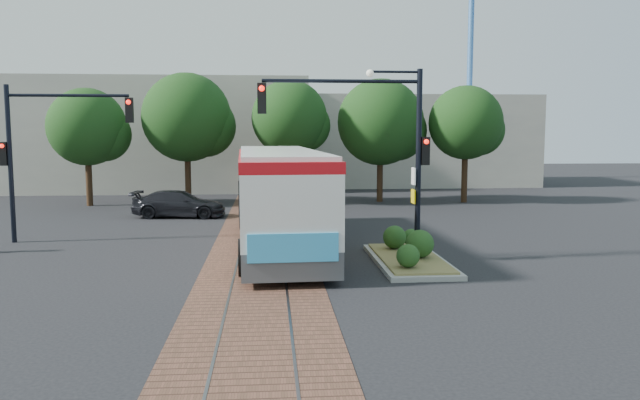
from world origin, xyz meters
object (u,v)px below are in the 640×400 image
at_px(signal_pole_main, 381,134).
at_px(signal_pole_left, 40,141).
at_px(traffic_island, 409,252).
at_px(parked_car, 179,204).
at_px(city_bus, 278,193).

bearing_deg(signal_pole_main, signal_pole_left, 158.55).
bearing_deg(traffic_island, parked_car, 127.81).
distance_m(traffic_island, signal_pole_main, 3.95).
height_order(city_bus, signal_pole_main, signal_pole_main).
height_order(traffic_island, parked_car, parked_car).
distance_m(traffic_island, parked_car, 14.70).
distance_m(city_bus, traffic_island, 5.64).
relative_size(city_bus, signal_pole_left, 2.24).
distance_m(city_bus, parked_car, 9.62).
bearing_deg(city_bus, signal_pole_main, -48.20).
relative_size(city_bus, traffic_island, 2.59).
bearing_deg(parked_car, signal_pole_left, 153.59).
xyz_separation_m(signal_pole_main, signal_pole_left, (-12.23, 4.80, -0.29)).
distance_m(signal_pole_left, parked_car, 8.53).
relative_size(signal_pole_main, signal_pole_left, 1.00).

